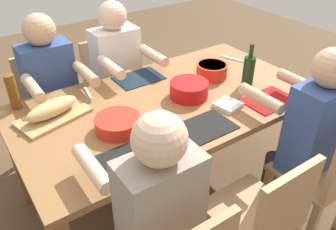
{
  "coord_description": "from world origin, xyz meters",
  "views": [
    {
      "loc": [
        1.04,
        1.52,
        1.83
      ],
      "look_at": [
        0.0,
        0.0,
        0.63
      ],
      "focal_mm": 36.63,
      "sensor_mm": 36.0,
      "label": 1
    }
  ],
  "objects_px": {
    "diner_far_right": "(155,208)",
    "serving_bowl_fruit": "(212,70)",
    "chair_near_right": "(50,102)",
    "cutting_board": "(54,117)",
    "diner_near_center": "(119,69)",
    "wine_glass": "(175,136)",
    "diner_near_right": "(53,87)",
    "napkin_stack": "(228,105)",
    "bread_loaf": "(52,108)",
    "beer_bottle": "(13,92)",
    "dining_table": "(168,110)",
    "serving_bowl_pasta": "(118,123)",
    "chair_far_center": "(264,216)",
    "wine_bottle": "(249,70)",
    "chair_near_center": "(111,84)",
    "chair_far_left": "(327,175)",
    "serving_bowl_greens": "(189,89)",
    "diner_far_left": "(308,129)"
  },
  "relations": [
    {
      "from": "diner_far_right",
      "to": "napkin_stack",
      "type": "relative_size",
      "value": 8.57
    },
    {
      "from": "chair_far_center",
      "to": "wine_bottle",
      "type": "height_order",
      "value": "wine_bottle"
    },
    {
      "from": "diner_near_right",
      "to": "napkin_stack",
      "type": "bearing_deg",
      "value": 129.93
    },
    {
      "from": "diner_far_right",
      "to": "wine_bottle",
      "type": "bearing_deg",
      "value": -153.93
    },
    {
      "from": "diner_near_right",
      "to": "chair_near_center",
      "type": "relative_size",
      "value": 1.41
    },
    {
      "from": "chair_far_left",
      "to": "wine_bottle",
      "type": "relative_size",
      "value": 2.93
    },
    {
      "from": "diner_near_right",
      "to": "bread_loaf",
      "type": "height_order",
      "value": "diner_near_right"
    },
    {
      "from": "diner_far_right",
      "to": "diner_near_center",
      "type": "bearing_deg",
      "value": -111.49
    },
    {
      "from": "chair_far_left",
      "to": "serving_bowl_pasta",
      "type": "bearing_deg",
      "value": -38.53
    },
    {
      "from": "chair_near_center",
      "to": "napkin_stack",
      "type": "bearing_deg",
      "value": 103.04
    },
    {
      "from": "dining_table",
      "to": "wine_glass",
      "type": "height_order",
      "value": "wine_glass"
    },
    {
      "from": "diner_near_right",
      "to": "beer_bottle",
      "type": "relative_size",
      "value": 5.45
    },
    {
      "from": "chair_near_right",
      "to": "diner_near_right",
      "type": "xyz_separation_m",
      "value": [
        0.0,
        0.18,
        0.21
      ]
    },
    {
      "from": "chair_far_left",
      "to": "serving_bowl_fruit",
      "type": "relative_size",
      "value": 3.96
    },
    {
      "from": "serving_bowl_fruit",
      "to": "cutting_board",
      "type": "height_order",
      "value": "serving_bowl_fruit"
    },
    {
      "from": "chair_near_right",
      "to": "cutting_board",
      "type": "distance_m",
      "value": 0.7
    },
    {
      "from": "chair_far_left",
      "to": "diner_far_left",
      "type": "xyz_separation_m",
      "value": [
        -0.0,
        -0.18,
        0.21
      ]
    },
    {
      "from": "beer_bottle",
      "to": "diner_near_center",
      "type": "bearing_deg",
      "value": -164.7
    },
    {
      "from": "diner_far_right",
      "to": "diner_near_right",
      "type": "bearing_deg",
      "value": -90.0
    },
    {
      "from": "bread_loaf",
      "to": "napkin_stack",
      "type": "height_order",
      "value": "bread_loaf"
    },
    {
      "from": "chair_near_right",
      "to": "serving_bowl_pasta",
      "type": "bearing_deg",
      "value": 96.89
    },
    {
      "from": "dining_table",
      "to": "wine_bottle",
      "type": "xyz_separation_m",
      "value": [
        -0.55,
        0.14,
        0.18
      ]
    },
    {
      "from": "chair_far_left",
      "to": "diner_near_center",
      "type": "distance_m",
      "value": 1.6
    },
    {
      "from": "serving_bowl_greens",
      "to": "cutting_board",
      "type": "relative_size",
      "value": 0.61
    },
    {
      "from": "diner_near_right",
      "to": "diner_near_center",
      "type": "xyz_separation_m",
      "value": [
        -0.52,
        0.0,
        0.0
      ]
    },
    {
      "from": "wine_bottle",
      "to": "wine_glass",
      "type": "distance_m",
      "value": 0.88
    },
    {
      "from": "diner_near_right",
      "to": "chair_near_right",
      "type": "bearing_deg",
      "value": -90.0
    },
    {
      "from": "chair_near_center",
      "to": "diner_near_center",
      "type": "relative_size",
      "value": 0.71
    },
    {
      "from": "serving_bowl_greens",
      "to": "wine_bottle",
      "type": "distance_m",
      "value": 0.43
    },
    {
      "from": "serving_bowl_fruit",
      "to": "napkin_stack",
      "type": "height_order",
      "value": "serving_bowl_fruit"
    },
    {
      "from": "beer_bottle",
      "to": "wine_bottle",
      "type": "bearing_deg",
      "value": 156.98
    },
    {
      "from": "dining_table",
      "to": "serving_bowl_pasta",
      "type": "distance_m",
      "value": 0.43
    },
    {
      "from": "diner_near_center",
      "to": "wine_glass",
      "type": "bearing_deg",
      "value": 76.3
    },
    {
      "from": "chair_far_center",
      "to": "serving_bowl_pasta",
      "type": "bearing_deg",
      "value": -61.2
    },
    {
      "from": "chair_near_right",
      "to": "serving_bowl_pasta",
      "type": "distance_m",
      "value": 1.0
    },
    {
      "from": "chair_near_center",
      "to": "napkin_stack",
      "type": "xyz_separation_m",
      "value": [
        -0.26,
        1.11,
        0.27
      ]
    },
    {
      "from": "diner_far_right",
      "to": "chair_far_left",
      "type": "distance_m",
      "value": 1.07
    },
    {
      "from": "chair_far_center",
      "to": "bread_loaf",
      "type": "bearing_deg",
      "value": -57.98
    },
    {
      "from": "chair_near_center",
      "to": "wine_glass",
      "type": "bearing_deg",
      "value": 78.18
    },
    {
      "from": "diner_far_left",
      "to": "chair_near_center",
      "type": "distance_m",
      "value": 1.6
    },
    {
      "from": "chair_far_left",
      "to": "diner_near_center",
      "type": "relative_size",
      "value": 0.71
    },
    {
      "from": "diner_near_right",
      "to": "napkin_stack",
      "type": "relative_size",
      "value": 8.57
    },
    {
      "from": "diner_near_right",
      "to": "chair_far_left",
      "type": "xyz_separation_m",
      "value": [
        -1.04,
        1.5,
        -0.21
      ]
    },
    {
      "from": "bread_loaf",
      "to": "beer_bottle",
      "type": "height_order",
      "value": "beer_bottle"
    },
    {
      "from": "serving_bowl_greens",
      "to": "diner_far_left",
      "type": "bearing_deg",
      "value": 121.58
    },
    {
      "from": "dining_table",
      "to": "serving_bowl_pasta",
      "type": "xyz_separation_m",
      "value": [
        0.4,
        0.11,
        0.12
      ]
    },
    {
      "from": "serving_bowl_fruit",
      "to": "serving_bowl_pasta",
      "type": "distance_m",
      "value": 0.86
    },
    {
      "from": "napkin_stack",
      "to": "cutting_board",
      "type": "bearing_deg",
      "value": -27.45
    },
    {
      "from": "diner_far_right",
      "to": "cutting_board",
      "type": "height_order",
      "value": "diner_far_right"
    },
    {
      "from": "diner_far_right",
      "to": "serving_bowl_fruit",
      "type": "height_order",
      "value": "diner_far_right"
    }
  ]
}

